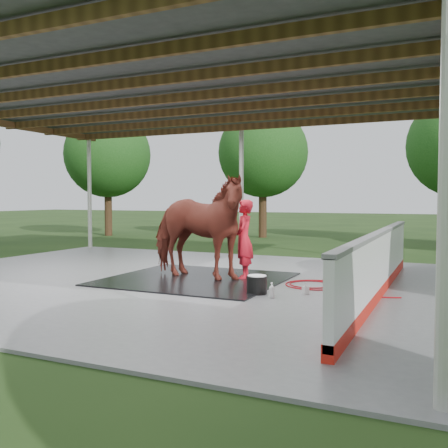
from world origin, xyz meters
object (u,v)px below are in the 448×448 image
at_px(horse, 196,227).
at_px(dasher_board, 380,265).
at_px(wash_bucket, 257,284).
at_px(handler, 244,239).

bearing_deg(horse, dasher_board, -85.47).
bearing_deg(wash_bucket, handler, 120.46).
distance_m(horse, handler, 1.05).
xyz_separation_m(dasher_board, horse, (-3.77, 0.21, 0.56)).
height_order(handler, wash_bucket, handler).
xyz_separation_m(handler, wash_bucket, (0.86, -1.46, -0.67)).
bearing_deg(handler, dasher_board, 59.62).
bearing_deg(dasher_board, horse, 176.74).
height_order(horse, wash_bucket, horse).
distance_m(dasher_board, horse, 3.82).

